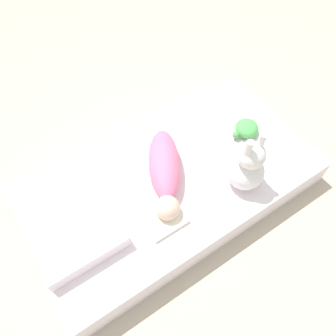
# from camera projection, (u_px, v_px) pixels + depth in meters

# --- Properties ---
(ground_plane) EXTENTS (12.00, 12.00, 0.00)m
(ground_plane) POSITION_uv_depth(u_px,v_px,m) (171.00, 192.00, 1.80)
(ground_plane) COLOR #B2A893
(bed_mattress) EXTENTS (1.48, 0.80, 0.17)m
(bed_mattress) POSITION_uv_depth(u_px,v_px,m) (172.00, 184.00, 1.73)
(bed_mattress) COLOR white
(bed_mattress) RESTS_ON ground_plane
(burp_cloth) EXTENTS (0.19, 0.17, 0.02)m
(burp_cloth) POSITION_uv_depth(u_px,v_px,m) (163.00, 217.00, 1.52)
(burp_cloth) COLOR white
(burp_cloth) RESTS_ON bed_mattress
(swaddled_baby) EXTENTS (0.35, 0.49, 0.14)m
(swaddled_baby) POSITION_uv_depth(u_px,v_px,m) (165.00, 170.00, 1.60)
(swaddled_baby) COLOR pink
(swaddled_baby) RESTS_ON bed_mattress
(pillow) EXTENTS (0.37, 0.32, 0.08)m
(pillow) POSITION_uv_depth(u_px,v_px,m) (76.00, 235.00, 1.44)
(pillow) COLOR white
(pillow) RESTS_ON bed_mattress
(bunny_plush) EXTENTS (0.18, 0.18, 0.34)m
(bunny_plush) POSITION_uv_depth(u_px,v_px,m) (247.00, 167.00, 1.53)
(bunny_plush) COLOR white
(bunny_plush) RESTS_ON bed_mattress
(turtle_plush) EXTENTS (0.16, 0.13, 0.08)m
(turtle_plush) POSITION_uv_depth(u_px,v_px,m) (246.00, 129.00, 1.78)
(turtle_plush) COLOR #51B756
(turtle_plush) RESTS_ON bed_mattress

